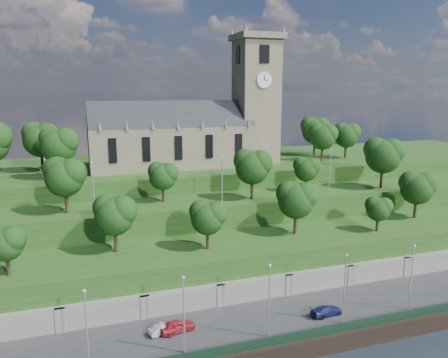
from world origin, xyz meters
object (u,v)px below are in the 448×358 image
object	(u,v)px
car_middle	(163,328)
car_right	(326,311)
church	(195,128)
car_left	(177,326)

from	to	relation	value
car_middle	car_right	size ratio (longest dim) A/B	0.82
car_middle	car_right	distance (m)	20.74
church	car_middle	size ratio (longest dim) A/B	10.96
car_right	car_middle	bearing A→B (deg)	76.75
car_left	car_middle	world-z (taller)	car_left
car_left	car_right	distance (m)	19.04
church	car_middle	bearing A→B (deg)	-110.28
church	car_middle	distance (m)	45.93
car_right	church	bearing A→B (deg)	2.27
car_middle	car_right	xyz separation A→B (m)	(20.58, -2.50, 0.04)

